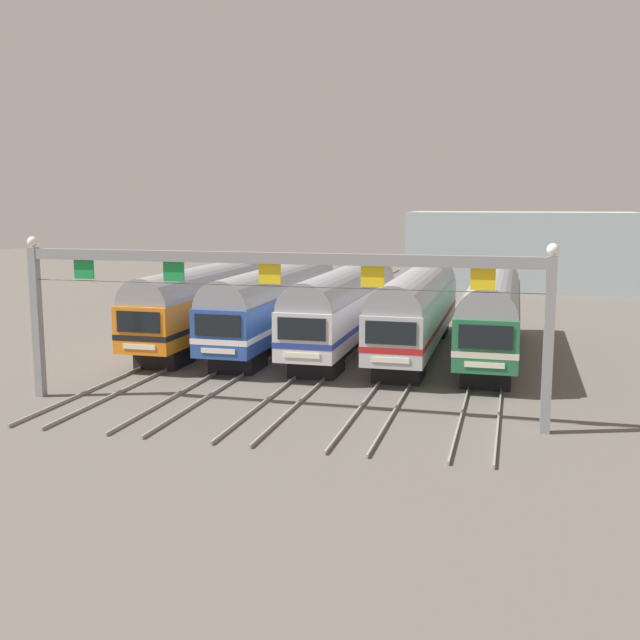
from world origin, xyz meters
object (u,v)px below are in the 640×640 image
object	(u,v)px
commuter_train_stainless	(417,306)
catenary_gantry	(270,284)
commuter_train_silver	(345,304)
commuter_train_orange	(211,299)
commuter_train_blue	(276,302)
commuter_train_green	(492,309)

from	to	relation	value
commuter_train_stainless	catenary_gantry	world-z (taller)	catenary_gantry
commuter_train_silver	catenary_gantry	xyz separation A→B (m)	(0.00, -13.50, 2.56)
commuter_train_stainless	commuter_train_silver	bearing A→B (deg)	180.00
commuter_train_orange	catenary_gantry	xyz separation A→B (m)	(8.19, -13.50, 2.56)
commuter_train_blue	catenary_gantry	bearing A→B (deg)	-73.11
commuter_train_orange	commuter_train_silver	world-z (taller)	same
commuter_train_orange	commuter_train_stainless	xyz separation A→B (m)	(12.29, 0.00, 0.00)
commuter_train_blue	commuter_train_green	distance (m)	12.29
commuter_train_blue	catenary_gantry	xyz separation A→B (m)	(4.10, -13.49, 2.56)
commuter_train_blue	commuter_train_silver	bearing A→B (deg)	0.06
commuter_train_green	catenary_gantry	size ratio (longest dim) A/B	0.84
commuter_train_green	catenary_gantry	distance (m)	15.99
commuter_train_stainless	catenary_gantry	distance (m)	14.34
commuter_train_orange	commuter_train_blue	bearing A→B (deg)	-0.06
commuter_train_silver	commuter_train_stainless	xyz separation A→B (m)	(4.10, 0.00, 0.00)
commuter_train_blue	commuter_train_silver	xyz separation A→B (m)	(4.10, 0.00, 0.00)
commuter_train_silver	commuter_train_green	size ratio (longest dim) A/B	1.00
commuter_train_blue	commuter_train_stainless	distance (m)	8.19
commuter_train_blue	commuter_train_stainless	world-z (taller)	commuter_train_stainless
commuter_train_green	commuter_train_silver	bearing A→B (deg)	179.97
commuter_train_orange	catenary_gantry	world-z (taller)	catenary_gantry
commuter_train_orange	commuter_train_silver	size ratio (longest dim) A/B	1.00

